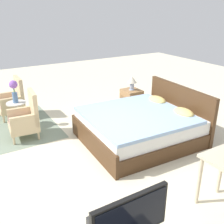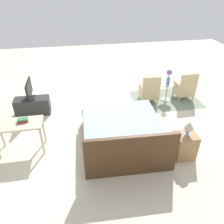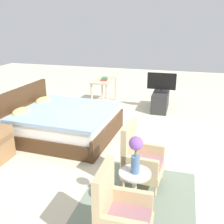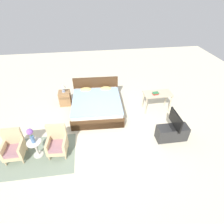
{
  "view_description": "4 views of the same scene",
  "coord_description": "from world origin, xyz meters",
  "px_view_note": "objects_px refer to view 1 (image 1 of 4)",
  "views": [
    {
      "loc": [
        3.45,
        -1.9,
        2.44
      ],
      "look_at": [
        -0.03,
        0.18,
        0.79
      ],
      "focal_mm": 42.0,
      "sensor_mm": 36.0,
      "label": 1
    },
    {
      "loc": [
        0.79,
        4.83,
        3.42
      ],
      "look_at": [
        -0.03,
        0.33,
        0.56
      ],
      "focal_mm": 35.0,
      "sensor_mm": 36.0,
      "label": 2
    },
    {
      "loc": [
        -4.77,
        -1.46,
        2.31
      ],
      "look_at": [
        -0.05,
        -0.13,
        0.57
      ],
      "focal_mm": 42.0,
      "sensor_mm": 36.0,
      "label": 3
    },
    {
      "loc": [
        -0.36,
        -4.55,
        4.14
      ],
      "look_at": [
        0.26,
        -0.14,
        0.7
      ],
      "focal_mm": 28.0,
      "sensor_mm": 36.0,
      "label": 4
    }
  ],
  "objects_px": {
    "table_lamp": "(132,81)",
    "bed": "(141,126)",
    "armchair_by_window_right": "(26,119)",
    "side_table": "(17,111)",
    "nightstand": "(131,102)",
    "tv_flatscreen": "(131,220)",
    "armchair_by_window_left": "(13,101)",
    "flower_vase": "(14,89)"
  },
  "relations": [
    {
      "from": "armchair_by_window_right",
      "to": "side_table",
      "type": "height_order",
      "value": "armchair_by_window_right"
    },
    {
      "from": "side_table",
      "to": "flower_vase",
      "type": "relative_size",
      "value": 1.15
    },
    {
      "from": "flower_vase",
      "to": "bed",
      "type": "bearing_deg",
      "value": 45.63
    },
    {
      "from": "side_table",
      "to": "tv_flatscreen",
      "type": "xyz_separation_m",
      "value": [
        4.1,
        0.09,
        0.41
      ]
    },
    {
      "from": "table_lamp",
      "to": "bed",
      "type": "bearing_deg",
      "value": -27.02
    },
    {
      "from": "nightstand",
      "to": "tv_flatscreen",
      "type": "distance_m",
      "value": 4.27
    },
    {
      "from": "side_table",
      "to": "flower_vase",
      "type": "bearing_deg",
      "value": -14.04
    },
    {
      "from": "armchair_by_window_right",
      "to": "flower_vase",
      "type": "relative_size",
      "value": 1.93
    },
    {
      "from": "flower_vase",
      "to": "nightstand",
      "type": "relative_size",
      "value": 0.81
    },
    {
      "from": "armchair_by_window_left",
      "to": "armchair_by_window_right",
      "type": "distance_m",
      "value": 1.19
    },
    {
      "from": "bed",
      "to": "armchair_by_window_right",
      "type": "relative_size",
      "value": 2.3
    },
    {
      "from": "flower_vase",
      "to": "nightstand",
      "type": "distance_m",
      "value": 2.66
    },
    {
      "from": "armchair_by_window_right",
      "to": "side_table",
      "type": "bearing_deg",
      "value": -176.17
    },
    {
      "from": "armchair_by_window_left",
      "to": "side_table",
      "type": "height_order",
      "value": "armchair_by_window_left"
    },
    {
      "from": "tv_flatscreen",
      "to": "flower_vase",
      "type": "bearing_deg",
      "value": -178.73
    },
    {
      "from": "bed",
      "to": "tv_flatscreen",
      "type": "distance_m",
      "value": 2.92
    },
    {
      "from": "bed",
      "to": "armchair_by_window_left",
      "type": "relative_size",
      "value": 2.3
    },
    {
      "from": "nightstand",
      "to": "table_lamp",
      "type": "relative_size",
      "value": 1.78
    },
    {
      "from": "nightstand",
      "to": "tv_flatscreen",
      "type": "xyz_separation_m",
      "value": [
        3.48,
        -2.44,
        0.46
      ]
    },
    {
      "from": "armchair_by_window_left",
      "to": "nightstand",
      "type": "height_order",
      "value": "armchair_by_window_left"
    },
    {
      "from": "armchair_by_window_right",
      "to": "tv_flatscreen",
      "type": "bearing_deg",
      "value": 0.84
    },
    {
      "from": "armchair_by_window_right",
      "to": "side_table",
      "type": "relative_size",
      "value": 1.68
    },
    {
      "from": "armchair_by_window_right",
      "to": "nightstand",
      "type": "bearing_deg",
      "value": 89.35
    },
    {
      "from": "flower_vase",
      "to": "side_table",
      "type": "bearing_deg",
      "value": 165.96
    },
    {
      "from": "side_table",
      "to": "flower_vase",
      "type": "xyz_separation_m",
      "value": [
        0.0,
        -0.0,
        0.5
      ]
    },
    {
      "from": "armchair_by_window_left",
      "to": "tv_flatscreen",
      "type": "height_order",
      "value": "tv_flatscreen"
    },
    {
      "from": "flower_vase",
      "to": "table_lamp",
      "type": "bearing_deg",
      "value": 76.12
    },
    {
      "from": "side_table",
      "to": "table_lamp",
      "type": "xyz_separation_m",
      "value": [
        0.62,
        2.53,
        0.46
      ]
    },
    {
      "from": "nightstand",
      "to": "table_lamp",
      "type": "bearing_deg",
      "value": 90.0
    },
    {
      "from": "nightstand",
      "to": "flower_vase",
      "type": "bearing_deg",
      "value": -103.88
    },
    {
      "from": "side_table",
      "to": "nightstand",
      "type": "bearing_deg",
      "value": 76.12
    },
    {
      "from": "armchair_by_window_right",
      "to": "flower_vase",
      "type": "distance_m",
      "value": 0.75
    },
    {
      "from": "armchair_by_window_left",
      "to": "tv_flatscreen",
      "type": "bearing_deg",
      "value": 0.62
    },
    {
      "from": "armchair_by_window_right",
      "to": "nightstand",
      "type": "relative_size",
      "value": 1.57
    },
    {
      "from": "nightstand",
      "to": "tv_flatscreen",
      "type": "height_order",
      "value": "tv_flatscreen"
    },
    {
      "from": "flower_vase",
      "to": "nightstand",
      "type": "height_order",
      "value": "flower_vase"
    },
    {
      "from": "side_table",
      "to": "nightstand",
      "type": "height_order",
      "value": "nightstand"
    },
    {
      "from": "nightstand",
      "to": "table_lamp",
      "type": "distance_m",
      "value": 0.51
    },
    {
      "from": "tv_flatscreen",
      "to": "armchair_by_window_right",
      "type": "bearing_deg",
      "value": -179.16
    },
    {
      "from": "armchair_by_window_left",
      "to": "nightstand",
      "type": "distance_m",
      "value": 2.77
    },
    {
      "from": "armchair_by_window_left",
      "to": "tv_flatscreen",
      "type": "relative_size",
      "value": 1.23
    },
    {
      "from": "side_table",
      "to": "armchair_by_window_left",
      "type": "bearing_deg",
      "value": 176.12
    }
  ]
}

